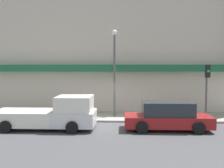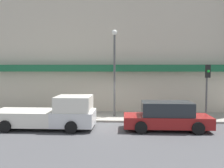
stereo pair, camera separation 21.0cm
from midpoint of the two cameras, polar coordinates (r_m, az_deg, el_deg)
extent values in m
plane|color=#424244|center=(15.71, -1.11, -8.78)|extent=(80.00, 80.00, 0.00)
cube|color=gray|center=(17.29, -0.77, -7.43)|extent=(36.00, 3.26, 0.12)
cube|color=#BCB29E|center=(20.12, -0.28, 6.10)|extent=(19.80, 3.00, 8.49)
cube|color=#195B38|center=(18.30, -0.55, 3.64)|extent=(18.22, 0.60, 0.50)
cube|color=silver|center=(14.17, -8.96, -7.68)|extent=(2.26, 2.05, 0.80)
cube|color=silver|center=(14.04, -8.99, -4.43)|extent=(1.92, 1.88, 0.83)
cube|color=silver|center=(14.98, -19.70, -7.23)|extent=(3.39, 2.05, 0.80)
cylinder|color=black|center=(15.20, -7.97, -7.99)|extent=(0.65, 0.22, 0.65)
cylinder|color=black|center=(13.24, -9.59, -9.75)|extent=(0.65, 0.22, 0.65)
cylinder|color=black|center=(16.20, -20.36, -7.46)|extent=(0.65, 0.22, 0.65)
cylinder|color=black|center=(14.38, -23.56, -8.93)|extent=(0.65, 0.22, 0.65)
cube|color=maroon|center=(14.12, 12.10, -8.21)|extent=(4.68, 1.75, 0.61)
cube|color=#23282D|center=(14.00, 12.13, -5.50)|extent=(2.71, 1.58, 0.74)
cylinder|color=black|center=(15.29, 16.95, -8.04)|extent=(0.65, 0.22, 0.65)
cylinder|color=black|center=(13.64, 18.81, -9.49)|extent=(0.65, 0.22, 0.65)
cylinder|color=black|center=(14.84, 5.93, -8.26)|extent=(0.65, 0.22, 0.65)
cylinder|color=black|center=(13.14, 6.40, -9.83)|extent=(0.65, 0.22, 0.65)
cylinder|color=red|center=(16.33, -6.63, -6.91)|extent=(0.21, 0.21, 0.55)
sphere|color=red|center=(16.27, -6.64, -5.68)|extent=(0.20, 0.20, 0.20)
cylinder|color=#4C4C4C|center=(16.75, 0.21, 1.81)|extent=(0.14, 0.14, 5.45)
sphere|color=silver|center=(16.91, 0.21, 11.70)|extent=(0.36, 0.36, 0.36)
cylinder|color=#4C4C4C|center=(16.72, 20.40, -1.81)|extent=(0.12, 0.12, 3.47)
cube|color=black|center=(16.50, 20.68, 2.76)|extent=(0.28, 0.20, 0.80)
sphere|color=green|center=(16.39, 20.81, 2.76)|extent=(0.16, 0.16, 0.16)
camera|label=1|loc=(0.11, -90.36, -0.02)|focal=40.00mm
camera|label=2|loc=(0.11, 89.64, 0.02)|focal=40.00mm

